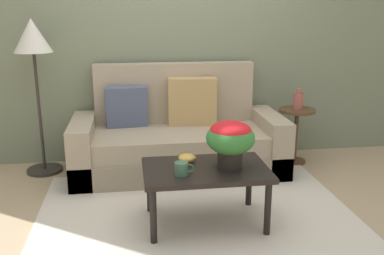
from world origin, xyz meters
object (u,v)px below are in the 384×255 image
(coffee_table, at_px, (206,174))
(couch, at_px, (178,139))
(floor_lamp, at_px, (33,50))
(potted_plant, at_px, (230,138))
(table_vase, at_px, (298,100))
(side_table, at_px, (296,126))
(snack_bowl, at_px, (187,158))
(coffee_mug, at_px, (182,169))

(coffee_table, bearing_deg, couch, 93.81)
(coffee_table, xyz_separation_m, floor_lamp, (-1.40, 1.29, 0.81))
(potted_plant, relative_size, table_vase, 1.68)
(side_table, bearing_deg, potted_plant, -129.42)
(coffee_table, bearing_deg, floor_lamp, 137.24)
(floor_lamp, bearing_deg, couch, -5.78)
(side_table, bearing_deg, snack_bowl, -140.47)
(couch, xyz_separation_m, side_table, (1.24, 0.02, 0.09))
(table_vase, bearing_deg, couch, -178.25)
(couch, bearing_deg, table_vase, 1.75)
(potted_plant, relative_size, snack_bowl, 2.63)
(floor_lamp, xyz_separation_m, snack_bowl, (1.28, -1.17, -0.72))
(coffee_table, xyz_separation_m, table_vase, (1.17, 1.20, 0.27))
(couch, height_order, potted_plant, couch)
(potted_plant, bearing_deg, couch, 102.17)
(coffee_table, distance_m, side_table, 1.66)
(coffee_table, xyz_separation_m, side_table, (1.16, 1.18, 0.01))
(potted_plant, xyz_separation_m, coffee_mug, (-0.37, -0.10, -0.18))
(couch, bearing_deg, coffee_mug, -95.07)
(coffee_table, bearing_deg, potted_plant, -5.26)
(floor_lamp, relative_size, potted_plant, 4.19)
(coffee_table, bearing_deg, snack_bowl, 134.46)
(side_table, relative_size, snack_bowl, 4.28)
(coffee_table, relative_size, side_table, 1.59)
(table_vase, bearing_deg, coffee_mug, -136.04)
(potted_plant, distance_m, coffee_mug, 0.42)
(couch, distance_m, table_vase, 1.30)
(couch, height_order, table_vase, couch)
(floor_lamp, relative_size, snack_bowl, 11.02)
(potted_plant, height_order, snack_bowl, potted_plant)
(coffee_table, relative_size, potted_plant, 2.58)
(floor_lamp, height_order, potted_plant, floor_lamp)
(side_table, bearing_deg, coffee_mug, -136.15)
(side_table, xyz_separation_m, coffee_mug, (-1.35, -1.30, 0.09))
(couch, height_order, coffee_table, couch)
(coffee_mug, distance_m, snack_bowl, 0.25)
(table_vase, bearing_deg, coffee_table, -134.38)
(side_table, height_order, coffee_mug, side_table)
(side_table, bearing_deg, table_vase, 55.90)
(couch, xyz_separation_m, coffee_mug, (-0.11, -1.27, 0.18))
(side_table, xyz_separation_m, floor_lamp, (-2.56, 0.11, 0.80))
(side_table, relative_size, floor_lamp, 0.39)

